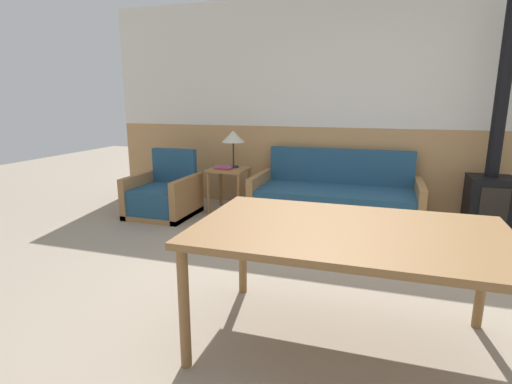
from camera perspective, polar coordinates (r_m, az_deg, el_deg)
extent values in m
plane|color=gray|center=(3.01, 13.03, -15.72)|extent=(16.00, 16.00, 0.00)
cube|color=tan|center=(5.35, 15.85, 2.97)|extent=(7.20, 0.06, 1.08)
cube|color=silver|center=(5.30, 16.80, 17.50)|extent=(7.20, 0.06, 1.62)
cube|color=#9E7042|center=(4.95, 11.06, -3.65)|extent=(1.96, 0.88, 0.06)
cube|color=navy|center=(4.88, 11.13, -1.53)|extent=(1.80, 0.80, 0.33)
cube|color=navy|center=(5.20, 11.87, 3.65)|extent=(1.80, 0.10, 0.44)
cube|color=#9E7042|center=(5.08, 0.59, -0.25)|extent=(0.08, 0.88, 0.53)
cube|color=#9E7042|center=(4.88, 22.21, -1.79)|extent=(0.08, 0.88, 0.53)
cube|color=#9E7042|center=(5.20, -13.04, -2.93)|extent=(0.76, 0.75, 0.06)
cube|color=navy|center=(5.14, -13.26, -1.01)|extent=(0.60, 0.67, 0.31)
cube|color=navy|center=(5.36, -11.56, 3.74)|extent=(0.60, 0.10, 0.44)
cube|color=#9E7042|center=(5.33, -16.31, -0.26)|extent=(0.08, 0.75, 0.51)
cube|color=#9E7042|center=(4.98, -9.80, -0.82)|extent=(0.08, 0.75, 0.51)
cube|color=#9E7042|center=(5.17, -3.91, 3.23)|extent=(0.48, 0.48, 0.03)
cylinder|color=#9E7042|center=(5.12, -6.89, -0.18)|extent=(0.04, 0.04, 0.54)
cylinder|color=#9E7042|center=(4.96, -2.51, -0.52)|extent=(0.04, 0.04, 0.54)
cylinder|color=#9E7042|center=(5.49, -5.08, 0.77)|extent=(0.04, 0.04, 0.54)
cylinder|color=#9E7042|center=(5.34, -0.96, 0.48)|extent=(0.04, 0.04, 0.54)
cylinder|color=#262628|center=(5.23, -3.23, 3.63)|extent=(0.14, 0.14, 0.02)
cylinder|color=#262628|center=(5.20, -3.25, 5.42)|extent=(0.02, 0.02, 0.31)
cone|color=beige|center=(5.18, -3.29, 7.93)|extent=(0.30, 0.30, 0.15)
cube|color=#B22823|center=(5.09, -4.66, 3.33)|extent=(0.22, 0.15, 0.02)
cube|color=#994C84|center=(5.10, -4.67, 3.58)|extent=(0.23, 0.13, 0.02)
cube|color=olive|center=(2.30, 13.14, -5.57)|extent=(1.72, 1.04, 0.04)
cylinder|color=olive|center=(2.25, -10.23, -16.10)|extent=(0.06, 0.06, 0.69)
cylinder|color=olive|center=(3.01, -1.95, -8.12)|extent=(0.06, 0.06, 0.69)
cylinder|color=olive|center=(2.93, 29.67, -10.56)|extent=(0.06, 0.06, 0.69)
cylinder|color=black|center=(4.98, 28.30, -4.68)|extent=(0.04, 0.04, 0.10)
cylinder|color=black|center=(5.06, 32.40, -4.90)|extent=(0.04, 0.04, 0.10)
cylinder|color=black|center=(5.32, 27.64, -3.54)|extent=(0.04, 0.04, 0.10)
cylinder|color=black|center=(5.40, 31.48, -3.76)|extent=(0.04, 0.04, 0.10)
cube|color=black|center=(5.11, 30.35, -0.93)|extent=(0.46, 0.45, 0.51)
cube|color=black|center=(4.90, 30.90, -1.55)|extent=(0.28, 0.01, 0.36)
cylinder|color=black|center=(5.04, 31.84, 12.58)|extent=(0.14, 0.14, 1.90)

